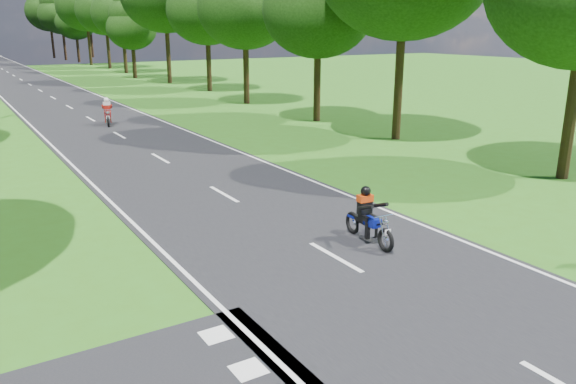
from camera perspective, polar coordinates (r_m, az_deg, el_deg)
ground at (r=11.75m, az=10.69°, el=-9.84°), size 160.00×160.00×0.00m
main_road at (r=58.36m, az=-24.76°, el=9.87°), size 7.00×140.00×0.02m
road_markings at (r=56.49m, az=-24.64°, el=9.73°), size 7.40×140.00×0.01m
rider_near_blue at (r=13.86m, az=8.25°, el=-2.36°), size 0.69×1.72×1.40m
rider_far_red at (r=32.24m, az=-17.88°, el=7.80°), size 0.99×1.86×1.47m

